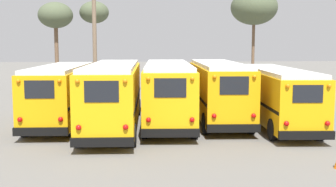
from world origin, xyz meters
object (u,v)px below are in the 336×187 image
Objects in this scene: school_bus_2 at (168,91)px; school_bus_4 at (275,94)px; utility_pole at (95,38)px; school_bus_3 at (218,89)px; bare_tree_2 at (56,16)px; bare_tree_1 at (254,8)px; bare_tree_0 at (94,14)px; school_bus_0 at (62,92)px; school_bus_1 at (114,94)px.

school_bus_2 reaches higher than school_bus_4.
school_bus_4 is 16.40m from utility_pole.
school_bus_4 is at bearing -23.92° from school_bus_3.
school_bus_3 is at bearing -55.35° from bare_tree_2.
bare_tree_1 reaches higher than school_bus_4.
school_bus_4 is at bearing -100.30° from bare_tree_1.
bare_tree_2 is at bearing 128.51° from school_bus_4.
utility_pole is at bearing -173.12° from bare_tree_1.
school_bus_2 is 21.19m from bare_tree_2.
bare_tree_0 reaches higher than school_bus_2.
school_bus_0 is 1.01× the size of utility_pole.
bare_tree_1 is (13.94, 12.44, 5.64)m from school_bus_0.
school_bus_2 reaches higher than school_bus_0.
school_bus_4 is at bearing -5.43° from school_bus_0.
bare_tree_2 reaches higher than school_bus_2.
school_bus_0 is 11.53m from school_bus_4.
bare_tree_0 is at bearing 95.78° from utility_pole.
school_bus_0 is 19.52m from bare_tree_1.
bare_tree_0 is at bearing 114.72° from school_bus_3.
utility_pole is at bearing 126.60° from school_bus_3.
school_bus_4 is 1.23× the size of bare_tree_0.
utility_pole is 1.06× the size of bare_tree_1.
bare_tree_2 reaches higher than school_bus_0.
school_bus_3 is at bearing 1.21° from school_bus_0.
school_bus_1 is at bearing -71.48° from bare_tree_2.
school_bus_3 is 1.16× the size of bare_tree_0.
bare_tree_1 is at bearing 51.64° from school_bus_1.
utility_pole is 8.76m from bare_tree_0.
school_bus_0 is 0.91× the size of school_bus_2.
school_bus_2 is at bearing -3.56° from school_bus_0.
bare_tree_2 reaches higher than school_bus_3.
bare_tree_0 is (-3.02, 20.77, 5.41)m from school_bus_1.
utility_pole reaches higher than school_bus_1.
school_bus_0 is 0.91× the size of school_bus_4.
school_bus_4 is (8.61, 0.46, -0.15)m from school_bus_1.
utility_pole reaches higher than school_bus_2.
school_bus_1 is 1.03× the size of school_bus_4.
utility_pole reaches higher than bare_tree_0.
bare_tree_2 is (-15.14, 19.03, 5.25)m from school_bus_4.
bare_tree_0 is 3.75m from bare_tree_2.
bare_tree_1 reaches higher than school_bus_3.
utility_pole reaches higher than bare_tree_2.
school_bus_1 is 21.68m from bare_tree_0.
utility_pole is at bearing 86.33° from school_bus_0.
school_bus_3 is 0.94× the size of school_bus_4.
school_bus_0 is at bearing 174.57° from school_bus_4.
school_bus_1 is 1.03× the size of school_bus_2.
school_bus_1 is 21.17m from bare_tree_2.
school_bus_0 is 19.99m from bare_tree_0.
school_bus_3 is (2.87, 0.54, -0.01)m from school_bus_2.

